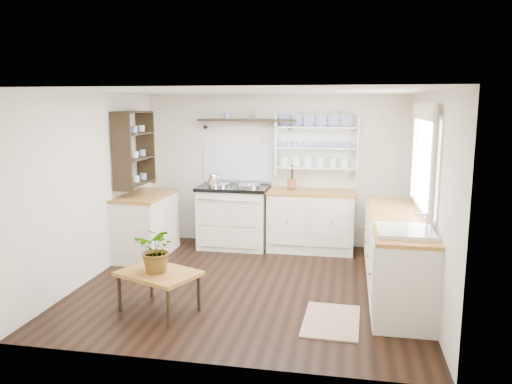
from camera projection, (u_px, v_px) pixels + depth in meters
floor at (250, 285)px, 6.05m from camera, size 4.00×3.80×0.01m
wall_back at (274, 170)px, 7.68m from camera, size 4.00×0.02×2.30m
wall_right at (428, 197)px, 5.48m from camera, size 0.02×3.80×2.30m
wall_left at (93, 186)px, 6.21m from camera, size 0.02×3.80×2.30m
ceiling at (250, 92)px, 5.64m from camera, size 4.00×3.80×0.01m
window at (424, 158)px, 5.57m from camera, size 0.08×1.55×1.22m
aga_cooker at (234, 216)px, 7.59m from camera, size 1.05×0.73×0.97m
back_cabinets at (311, 220)px, 7.41m from camera, size 1.27×0.63×0.90m
right_cabinets at (396, 253)px, 5.76m from camera, size 0.62×2.43×0.90m
belfast_sink at (405, 243)px, 4.97m from camera, size 0.55×0.60×0.45m
left_cabinets at (146, 224)px, 7.15m from camera, size 0.62×1.13×0.90m
plate_rack at (317, 145)px, 7.46m from camera, size 1.20×0.22×0.90m
high_shelf at (247, 121)px, 7.51m from camera, size 1.50×0.29×0.16m
left_shelving at (134, 148)px, 6.98m from camera, size 0.28×0.80×1.05m
kettle at (213, 180)px, 7.42m from camera, size 0.18×0.18×0.22m
utensil_crock at (291, 184)px, 7.45m from camera, size 0.13×0.13×0.15m
center_table at (159, 276)px, 5.23m from camera, size 0.95×0.83×0.43m
potted_plant at (158, 249)px, 5.17m from camera, size 0.46×0.40×0.49m
floor_rug at (331, 321)px, 5.02m from camera, size 0.58×0.87×0.02m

